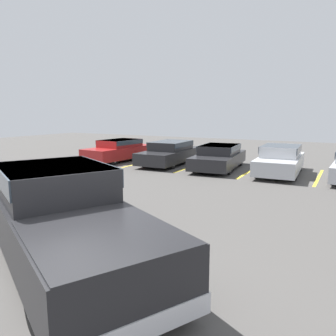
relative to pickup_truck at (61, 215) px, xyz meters
The scene contains 11 objects.
ground_plane 1.21m from the pickup_truck, 36.93° to the right, with size 60.00×60.00×0.00m, color #4C4947.
stall_stripe_a 14.00m from the pickup_truck, 127.18° to the left, with size 0.12×4.17×0.01m, color yellow.
stall_stripe_b 12.43m from the pickup_truck, 116.09° to the left, with size 0.12×4.17×0.01m, color yellow.
stall_stripe_c 11.43m from the pickup_truck, 102.45° to the left, with size 0.12×4.17×0.01m, color yellow.
stall_stripe_d 11.18m from the pickup_truck, 87.25° to the left, with size 0.12×4.17×0.01m, color yellow.
stall_stripe_e 11.71m from the pickup_truck, 72.42° to the left, with size 0.12×4.17×0.01m, color yellow.
pickup_truck is the anchor object (origin of this frame).
parked_sedan_a 13.02m from the pickup_truck, 122.66° to the left, with size 2.08×4.57×1.23m.
parked_sedan_b 12.01m from the pickup_truck, 108.90° to the left, with size 2.03×4.85×1.23m.
parked_sedan_c 11.25m from the pickup_truck, 95.32° to the left, with size 2.30×4.74×1.18m.
parked_sedan_d 11.35m from the pickup_truck, 80.43° to the left, with size 1.92×4.54×1.30m.
Camera 1 is at (3.89, -3.63, 2.76)m, focal length 35.00 mm.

